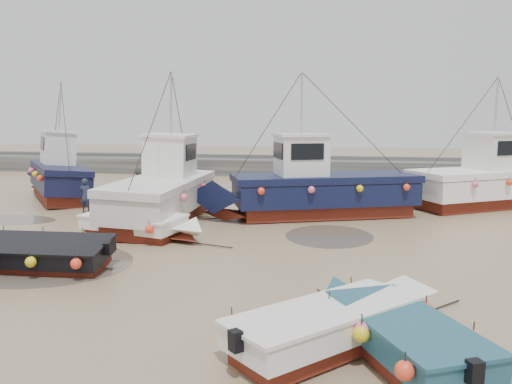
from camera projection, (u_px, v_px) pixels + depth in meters
ground at (165, 252)px, 16.26m from camera, size 120.00×120.00×0.00m
seawall at (272, 167)px, 37.53m from camera, size 60.00×4.92×1.50m
puddle_a at (48, 263)px, 14.96m from camera, size 5.08×5.08×0.01m
puddle_b at (329, 236)px, 18.45m from camera, size 3.24×3.24×0.01m
puddle_c at (12, 220)px, 21.37m from camera, size 3.92×3.92×0.01m
puddle_d at (295, 200)px, 26.37m from camera, size 6.20×6.20×0.01m
dinghy_2 at (394, 325)px, 9.18m from camera, size 3.26×5.31×1.43m
dinghy_3 at (342, 318)px, 9.54m from camera, size 4.91×5.03×1.43m
dinghy_4 at (28, 250)px, 14.42m from camera, size 6.50×2.25×1.43m
dinghy_5 at (142, 223)px, 18.11m from camera, size 6.03×2.93×1.43m
cabin_boat_0 at (56, 174)px, 26.69m from camera, size 7.00×7.99×6.22m
cabin_boat_1 at (166, 190)px, 21.12m from camera, size 3.21×10.75×6.22m
cabin_boat_2 at (310, 187)px, 21.87m from camera, size 10.97×5.99×6.22m
cabin_boat_3 at (486, 179)px, 24.24m from camera, size 8.88×6.33×6.22m
person at (86, 213)px, 22.88m from camera, size 0.59×0.40×1.60m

